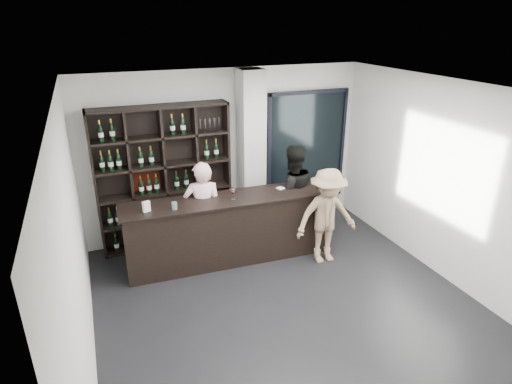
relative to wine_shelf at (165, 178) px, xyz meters
name	(u,v)px	position (x,y,z in m)	size (l,w,h in m)	color
floor	(294,314)	(1.15, -2.57, -1.20)	(5.00, 5.50, 0.01)	black
wine_shelf	(165,178)	(0.00, 0.00, 0.00)	(2.20, 0.35, 2.40)	black
structural_column	(251,155)	(1.50, -0.10, 0.25)	(0.40, 0.40, 2.90)	silver
glass_panel	(307,147)	(2.70, 0.12, 0.20)	(1.60, 0.08, 2.10)	black
tasting_counter	(229,229)	(0.80, -0.92, -0.66)	(3.29, 0.68, 1.08)	black
taster_pink	(203,212)	(0.45, -0.72, -0.38)	(0.60, 0.39, 1.65)	#FFC5CC
taster_black	(292,195)	(1.99, -0.72, -0.33)	(0.85, 0.66, 1.74)	black
customer	(327,216)	(2.21, -1.52, -0.42)	(1.01, 0.58, 1.56)	#92755A
wine_glass	(233,193)	(0.85, -1.00, -0.01)	(0.09, 0.09, 0.22)	white
spit_cup	(174,206)	(-0.06, -1.02, -0.06)	(0.08, 0.08, 0.11)	#AEBFCE
napkin_stack	(280,188)	(1.71, -0.87, -0.11)	(0.11, 0.11, 0.02)	white
card_stand	(146,206)	(-0.44, -0.95, -0.04)	(0.10, 0.05, 0.16)	white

